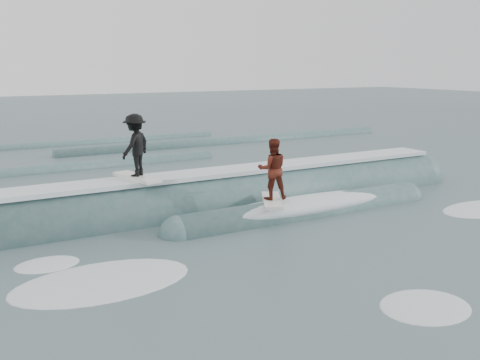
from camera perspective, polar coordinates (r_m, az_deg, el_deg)
ground at (r=14.62m, az=7.28°, el=-6.91°), size 160.00×160.00×0.00m
breaking_wave at (r=18.30m, az=-0.33°, el=-2.77°), size 20.48×3.99×2.43m
surfer_black at (r=16.79m, az=-11.10°, el=3.47°), size 1.41×2.07×2.03m
surfer_red at (r=16.50m, az=3.47°, el=0.91°), size 1.44×2.02×1.99m
whitewater at (r=13.73m, az=10.36°, el=-8.30°), size 16.16×8.21×0.10m
far_swells at (r=30.32m, az=-12.62°, el=2.83°), size 36.82×8.65×0.80m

